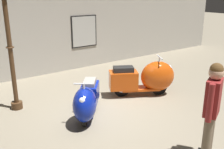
{
  "coord_description": "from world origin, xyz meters",
  "views": [
    {
      "loc": [
        -3.44,
        -4.6,
        2.87
      ],
      "look_at": [
        0.37,
        0.66,
        0.78
      ],
      "focal_mm": 41.7,
      "sensor_mm": 36.0,
      "label": 1
    }
  ],
  "objects_px": {
    "lamppost": "(9,38)",
    "visitor_0": "(212,106)",
    "scooter_1": "(147,78)",
    "scooter_0": "(87,101)"
  },
  "relations": [
    {
      "from": "lamppost",
      "to": "visitor_0",
      "type": "height_order",
      "value": "lamppost"
    },
    {
      "from": "scooter_0",
      "to": "lamppost",
      "type": "height_order",
      "value": "lamppost"
    },
    {
      "from": "scooter_1",
      "to": "lamppost",
      "type": "relative_size",
      "value": 0.61
    },
    {
      "from": "visitor_0",
      "to": "scooter_1",
      "type": "bearing_deg",
      "value": -47.72
    },
    {
      "from": "scooter_0",
      "to": "scooter_1",
      "type": "relative_size",
      "value": 0.83
    },
    {
      "from": "lamppost",
      "to": "scooter_1",
      "type": "bearing_deg",
      "value": -20.96
    },
    {
      "from": "scooter_1",
      "to": "lamppost",
      "type": "xyz_separation_m",
      "value": [
        -3.32,
        1.27,
        1.3
      ]
    },
    {
      "from": "scooter_1",
      "to": "lamppost",
      "type": "height_order",
      "value": "lamppost"
    },
    {
      "from": "scooter_1",
      "to": "visitor_0",
      "type": "xyz_separation_m",
      "value": [
        -1.22,
        -2.84,
        0.51
      ]
    },
    {
      "from": "lamppost",
      "to": "visitor_0",
      "type": "xyz_separation_m",
      "value": [
        2.09,
        -4.11,
        -0.79
      ]
    }
  ]
}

